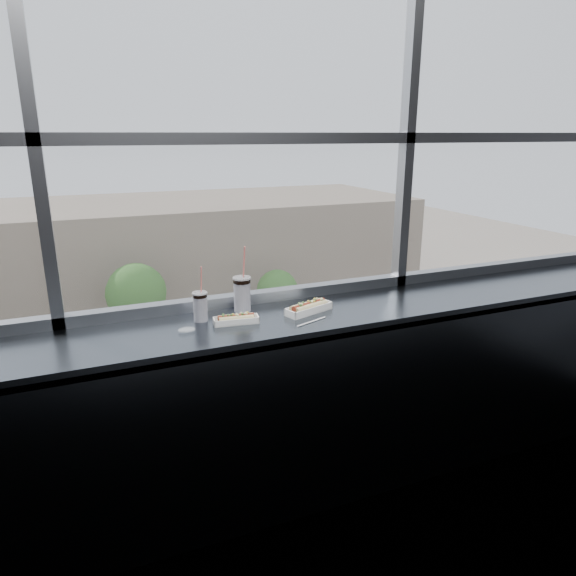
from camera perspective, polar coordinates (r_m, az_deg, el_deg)
name	(u,v)px	position (r m, az deg, el deg)	size (l,w,h in m)	color
wall_back_lower	(252,389)	(3.15, -4.02, -11.17)	(6.00, 6.00, 0.00)	black
window_glass	(244,77)	(2.81, -4.95, 22.35)	(6.00, 6.00, 0.00)	silver
window_mullions	(245,76)	(2.80, -4.81, 22.39)	(6.00, 0.08, 2.40)	gray
counter	(267,323)	(2.70, -2.36, -3.95)	(6.00, 0.55, 0.06)	#515962
counter_fascia	(286,435)	(2.72, -0.27, -16.04)	(6.00, 0.04, 1.04)	#515962
hotdog_tray_left	(236,319)	(2.62, -5.79, -3.45)	(0.24, 0.10, 0.06)	white
hotdog_tray_right	(309,307)	(2.76, 2.33, -2.17)	(0.29, 0.17, 0.07)	white
soda_cup_left	(200,305)	(2.66, -9.73, -1.88)	(0.08, 0.08, 0.29)	white
soda_cup_right	(242,292)	(2.77, -5.12, -0.49)	(0.10, 0.10, 0.36)	white
loose_straw	(312,322)	(2.63, 2.63, -3.76)	(0.01, 0.01, 0.20)	white
wrapper	(187,330)	(2.55, -11.18, -4.56)	(0.09, 0.07, 0.02)	silver
plaza_ground	(94,289)	(47.95, -20.75, -0.07)	(120.00, 120.00, 0.00)	gray
street_asphalt	(119,422)	(26.12, -18.23, -13.96)	(80.00, 10.00, 0.06)	black
far_sidewalk	(107,357)	(33.30, -19.47, -7.21)	(80.00, 6.00, 0.04)	gray
far_building	(92,258)	(41.64, -20.96, 3.17)	(50.00, 14.00, 8.00)	gray
car_far_c	(314,334)	(31.89, 2.89, -5.11)	(6.45, 2.69, 2.15)	white
car_far_b	(156,362)	(29.42, -14.42, -7.93)	(5.50, 2.29, 1.83)	#801800
car_near_e	(415,387)	(26.54, 13.92, -10.61)	(5.78, 2.41, 1.93)	#2F2D95
car_near_d	(293,411)	(23.51, 0.55, -13.49)	(6.63, 2.76, 2.21)	white
pedestrian_b	(51,349)	(32.75, -24.86, -6.14)	(0.97, 0.72, 2.17)	#66605B
pedestrian_d	(250,313)	(35.48, -4.23, -2.82)	(0.97, 0.73, 2.19)	#66605B
tree_center	(136,293)	(32.13, -16.49, -0.55)	(3.61, 3.61, 5.64)	#47382B
tree_right	(277,290)	(34.43, -1.19, -0.24)	(2.77, 2.77, 4.33)	#47382B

